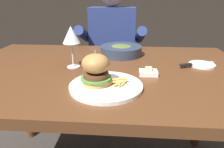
% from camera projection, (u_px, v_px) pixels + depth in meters
% --- Properties ---
extents(dining_table, '(1.41, 0.89, 0.74)m').
position_uv_depth(dining_table, '(103.00, 83.00, 0.99)').
color(dining_table, '#56331C').
rests_on(dining_table, ground).
extents(main_plate, '(0.27, 0.27, 0.01)m').
position_uv_depth(main_plate, '(106.00, 86.00, 0.75)').
color(main_plate, white).
rests_on(main_plate, dining_table).
extents(burger_sandwich, '(0.11, 0.11, 0.13)m').
position_uv_depth(burger_sandwich, '(95.00, 69.00, 0.73)').
color(burger_sandwich, tan).
rests_on(burger_sandwich, main_plate).
extents(fries_pile, '(0.08, 0.06, 0.02)m').
position_uv_depth(fries_pile, '(118.00, 82.00, 0.74)').
color(fries_pile, '#E0B251').
rests_on(fries_pile, main_plate).
extents(wine_glass, '(0.08, 0.08, 0.20)m').
position_uv_depth(wine_glass, '(71.00, 36.00, 0.92)').
color(wine_glass, silver).
rests_on(wine_glass, dining_table).
extents(bread_plate, '(0.13, 0.13, 0.01)m').
position_uv_depth(bread_plate, '(202.00, 65.00, 0.98)').
color(bread_plate, white).
rests_on(bread_plate, dining_table).
extents(table_knife, '(0.18, 0.09, 0.01)m').
position_uv_depth(table_knife, '(194.00, 64.00, 0.96)').
color(table_knife, silver).
rests_on(table_knife, bread_plate).
extents(butter_dish, '(0.08, 0.06, 0.04)m').
position_uv_depth(butter_dish, '(148.00, 72.00, 0.86)').
color(butter_dish, white).
rests_on(butter_dish, dining_table).
extents(soup_bowl, '(0.24, 0.24, 0.06)m').
position_uv_depth(soup_bowl, '(121.00, 50.00, 1.15)').
color(soup_bowl, '#2D384C').
rests_on(soup_bowl, dining_table).
extents(diner_person, '(0.51, 0.36, 1.18)m').
position_uv_depth(diner_person, '(112.00, 59.00, 1.69)').
color(diner_person, '#282833').
rests_on(diner_person, ground).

